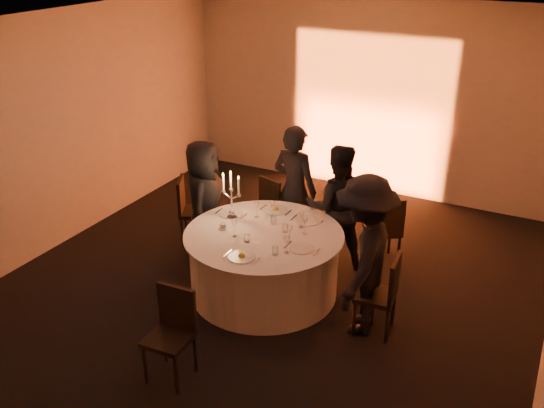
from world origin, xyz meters
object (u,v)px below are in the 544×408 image
at_px(chair_right, 383,291).
at_px(guest_back_right, 337,206).
at_px(chair_left, 190,207).
at_px(guest_back_left, 295,190).
at_px(candelabra, 231,202).
at_px(guest_right, 364,256).
at_px(banquet_table, 264,263).
at_px(coffee_cup, 223,226).
at_px(guest_left, 204,201).
at_px(chair_back_left, 275,204).
at_px(chair_front, 172,328).
at_px(chair_back_right, 385,227).

xyz_separation_m(chair_right, guest_back_right, (-0.97, 1.12, 0.29)).
bearing_deg(chair_left, guest_back_left, -97.59).
distance_m(chair_right, candelabra, 2.04).
bearing_deg(guest_right, candelabra, -106.20).
xyz_separation_m(banquet_table, coffee_cup, (-0.47, -0.11, 0.42)).
height_order(guest_left, candelabra, guest_left).
height_order(chair_right, guest_back_left, guest_back_left).
relative_size(chair_left, guest_back_right, 0.58).
bearing_deg(banquet_table, chair_back_left, 111.73).
height_order(banquet_table, chair_right, chair_right).
xyz_separation_m(banquet_table, guest_left, (-1.04, 0.39, 0.40)).
height_order(chair_right, chair_front, same).
bearing_deg(chair_right, guest_left, -106.66).
xyz_separation_m(chair_front, guest_left, (-0.95, 2.02, 0.28)).
relative_size(chair_front, guest_back_left, 0.53).
relative_size(chair_right, guest_back_right, 0.57).
relative_size(banquet_table, chair_left, 1.98).
height_order(guest_back_right, candelabra, guest_back_right).
relative_size(chair_back_right, guest_back_left, 0.54).
height_order(chair_back_left, guest_right, guest_right).
height_order(chair_left, guest_right, guest_right).
bearing_deg(candelabra, chair_back_left, 89.94).
distance_m(guest_back_left, candelabra, 1.02).
xyz_separation_m(guest_left, guest_back_left, (0.90, 0.72, 0.06)).
bearing_deg(banquet_table, chair_back_right, 51.18).
height_order(guest_back_left, guest_right, guest_right).
bearing_deg(guest_left, chair_back_left, -50.98).
xyz_separation_m(chair_right, chair_front, (-1.54, -1.51, -0.00)).
height_order(chair_right, guest_back_right, guest_back_right).
distance_m(chair_back_left, guest_back_right, 1.07).
height_order(chair_front, guest_left, guest_left).
distance_m(banquet_table, coffee_cup, 0.63).
xyz_separation_m(chair_front, candelabra, (-0.42, 1.80, 0.48)).
xyz_separation_m(banquet_table, chair_back_right, (1.02, 1.27, 0.13)).
bearing_deg(banquet_table, chair_right, -4.59).
height_order(chair_right, coffee_cup, chair_right).
relative_size(banquet_table, coffee_cup, 16.36).
height_order(chair_left, guest_left, guest_left).
bearing_deg(chair_back_right, banquet_table, 14.91).
relative_size(chair_front, coffee_cup, 8.18).
relative_size(banquet_table, guest_right, 1.04).
relative_size(chair_back_left, chair_back_right, 0.97).
bearing_deg(chair_left, candelabra, -143.80).
height_order(banquet_table, chair_back_right, chair_back_right).
distance_m(chair_left, candelabra, 1.17).
bearing_deg(guest_back_left, candelabra, 76.20).
bearing_deg(chair_back_left, candelabra, 109.75).
relative_size(guest_back_right, coffee_cup, 14.37).
bearing_deg(guest_left, chair_left, 36.78).
xyz_separation_m(chair_back_left, chair_back_right, (1.53, -0.03, 0.02)).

